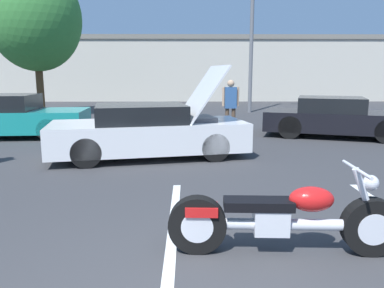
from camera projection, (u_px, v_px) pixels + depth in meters
parking_stripe_foreground at (170, 259)px, 3.83m from camera, size 0.12×5.15×0.01m
far_building at (189, 67)px, 26.83m from camera, size 32.00×4.20×4.40m
light_pole at (254, 11)px, 17.42m from camera, size 1.21×0.28×8.73m
tree_background at (35, 19)px, 16.22m from camera, size 3.95×3.95×6.50m
motorcycle at (283, 219)px, 3.91m from camera, size 2.43×0.70×0.94m
show_car_hood_open at (150, 131)px, 8.46m from camera, size 4.58×2.55×2.05m
parked_car_right_row at (335, 118)px, 11.20m from camera, size 4.47×3.00×1.18m
parked_car_left_row at (4, 117)px, 11.15m from camera, size 4.80×2.20×1.26m
spectator_by_show_car at (231, 102)px, 11.52m from camera, size 0.52×0.22×1.68m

